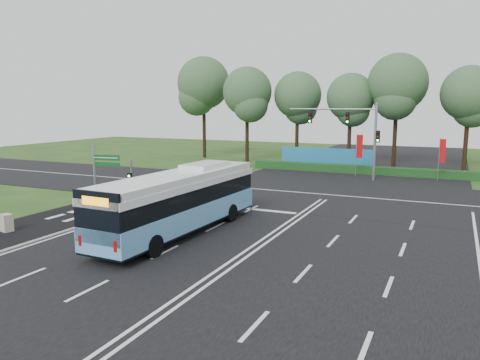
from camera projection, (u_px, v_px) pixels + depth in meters
The scene contains 15 objects.
ground at pixel (271, 234), 24.62m from camera, with size 120.00×120.00×0.00m, color #264617.
road_main at pixel (271, 234), 24.61m from camera, with size 20.00×120.00×0.04m, color black.
road_cross at pixel (328, 195), 35.37m from camera, with size 120.00×14.00×0.05m, color black.
bike_path at pixel (51, 222), 27.09m from camera, with size 5.00×18.00×0.06m, color black.
kerb_strip at pixel (83, 226), 26.09m from camera, with size 0.25×18.00×0.12m, color gray.
city_bus at pixel (180, 201), 24.47m from camera, with size 3.00×12.27×3.50m.
pedestrian_signal at pixel (131, 183), 29.94m from camera, with size 0.30×0.41×3.33m.
street_sign at pixel (100, 173), 27.82m from camera, with size 1.71×0.42×4.45m.
utility_cabinet at pixel (7, 223), 24.93m from camera, with size 0.59×0.50×0.99m, color beige.
banner_flag_mid at pixel (359, 149), 44.15m from camera, with size 0.58×0.24×4.10m.
banner_flag_right at pixel (442, 153), 41.31m from camera, with size 0.55×0.22×3.90m.
traffic_light_gantry at pixel (355, 129), 42.18m from camera, with size 8.41×0.28×7.00m.
hedge at pixel (359, 170), 46.53m from camera, with size 22.00×1.20×0.80m, color #143916.
blue_hoarding at pixel (326, 158), 50.31m from camera, with size 10.00×0.30×2.20m, color teal.
eucalyptus_row at pixel (386, 90), 50.58m from camera, with size 54.53×8.60×12.95m.
Camera 1 is at (8.50, -22.36, 6.69)m, focal length 35.00 mm.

